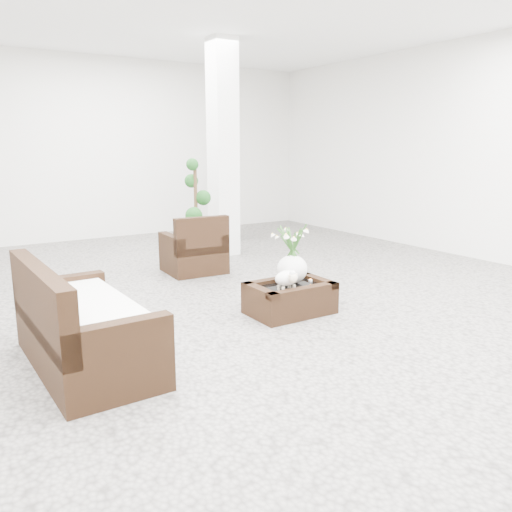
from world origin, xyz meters
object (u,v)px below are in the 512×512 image
coffee_table (290,299)px  topiary (196,215)px  armchair (193,243)px  loveseat (86,314)px

coffee_table → topiary: topiary is taller
coffee_table → topiary: bearing=87.6°
armchair → loveseat: size_ratio=0.50×
armchair → topiary: topiary is taller
armchair → topiary: size_ratio=0.53×
coffee_table → armchair: armchair is taller
armchair → loveseat: bearing=51.8°
topiary → armchair: bearing=-126.2°
loveseat → topiary: 3.63m
loveseat → coffee_table: bearing=-86.4°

